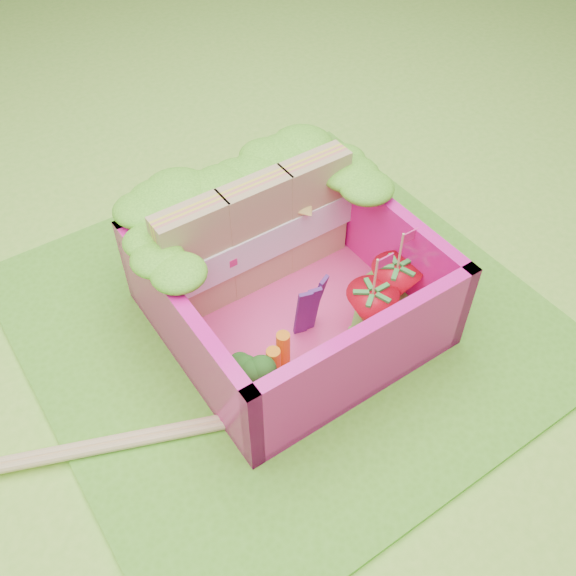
% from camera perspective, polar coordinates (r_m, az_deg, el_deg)
% --- Properties ---
extents(ground, '(14.00, 14.00, 0.00)m').
position_cam_1_polar(ground, '(3.56, -0.54, -2.76)').
color(ground, '#83CF3A').
rests_on(ground, ground).
extents(placemat, '(2.60, 2.60, 0.03)m').
position_cam_1_polar(placemat, '(3.55, -0.54, -2.60)').
color(placemat, '#59AD27').
rests_on(placemat, ground).
extents(bento_floor, '(1.30, 1.30, 0.05)m').
position_cam_1_polar(bento_floor, '(3.50, 0.16, -2.43)').
color(bento_floor, '#DF397B').
rests_on(bento_floor, placemat).
extents(bento_box, '(1.30, 1.30, 0.55)m').
position_cam_1_polar(bento_box, '(3.32, 0.17, 0.38)').
color(bento_box, '#E5138B').
rests_on(bento_box, placemat).
extents(lettuce_ruffle, '(1.43, 0.76, 0.11)m').
position_cam_1_polar(lettuce_ruffle, '(3.40, -4.43, 9.08)').
color(lettuce_ruffle, '#3B941A').
rests_on(lettuce_ruffle, bento_box).
extents(sandwich_stack, '(1.22, 0.18, 0.68)m').
position_cam_1_polar(sandwich_stack, '(3.43, -2.71, 4.74)').
color(sandwich_stack, tan).
rests_on(sandwich_stack, bento_floor).
extents(broccoli, '(0.33, 0.33, 0.27)m').
position_cam_1_polar(broccoli, '(3.00, -3.55, -7.59)').
color(broccoli, '#5E9A4A').
rests_on(broccoli, bento_floor).
extents(carrot_sticks, '(0.16, 0.13, 0.25)m').
position_cam_1_polar(carrot_sticks, '(3.14, -0.86, -6.30)').
color(carrot_sticks, orange).
rests_on(carrot_sticks, bento_floor).
extents(purple_wedges, '(0.18, 0.07, 0.38)m').
position_cam_1_polar(purple_wedges, '(3.25, 1.97, -1.80)').
color(purple_wedges, '#4E1C63').
rests_on(purple_wedges, bento_floor).
extents(strawberry_left, '(0.27, 0.27, 0.51)m').
position_cam_1_polar(strawberry_left, '(3.33, 7.34, -2.01)').
color(strawberry_left, red).
rests_on(strawberry_left, bento_floor).
extents(strawberry_right, '(0.27, 0.27, 0.51)m').
position_cam_1_polar(strawberry_right, '(3.47, 9.44, 0.24)').
color(strawberry_right, red).
rests_on(strawberry_right, bento_floor).
extents(snap_peas, '(0.60, 0.43, 0.05)m').
position_cam_1_polar(snap_peas, '(3.53, 7.63, -1.35)').
color(snap_peas, '#74C13C').
rests_on(snap_peas, bento_floor).
extents(chopsticks, '(2.12, 0.87, 0.05)m').
position_cam_1_polar(chopsticks, '(3.16, -15.21, -13.16)').
color(chopsticks, '#E7C07F').
rests_on(chopsticks, placemat).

